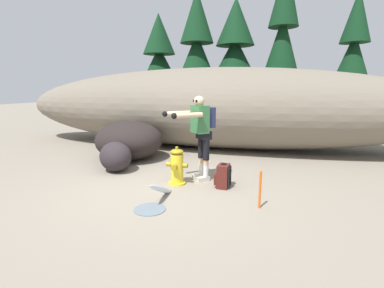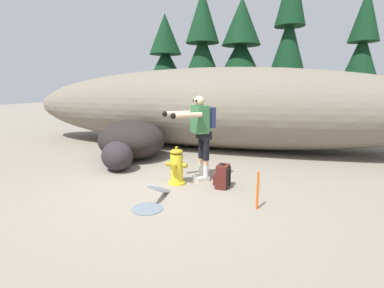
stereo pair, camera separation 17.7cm
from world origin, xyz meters
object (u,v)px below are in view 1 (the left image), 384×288
spare_backpack (223,176)px  boulder_mid (116,157)px  boulder_large (129,140)px  survey_stake (260,190)px  utility_worker (200,127)px  fire_hydrant (177,167)px

spare_backpack → boulder_mid: bearing=-6.1°
boulder_large → survey_stake: (3.48, -2.20, -0.20)m
utility_worker → boulder_mid: (-1.98, 0.07, -0.75)m
spare_backpack → boulder_mid: 2.54m
utility_worker → boulder_large: utility_worker is taller
utility_worker → boulder_large: 2.58m
fire_hydrant → survey_stake: fire_hydrant is taller
spare_backpack → boulder_large: size_ratio=0.27×
spare_backpack → boulder_large: bearing=-25.6°
boulder_large → survey_stake: bearing=-32.2°
fire_hydrant → spare_backpack: 0.90m
boulder_large → survey_stake: boulder_large is taller
fire_hydrant → utility_worker: size_ratio=0.44×
boulder_large → survey_stake: size_ratio=2.92×
spare_backpack → boulder_mid: size_ratio=0.56×
boulder_mid → utility_worker: bearing=-2.0°
boulder_large → boulder_mid: size_ratio=2.08×
fire_hydrant → boulder_large: 2.41m
utility_worker → survey_stake: utility_worker is taller
spare_backpack → boulder_mid: (-2.51, 0.35, 0.12)m
fire_hydrant → boulder_large: size_ratio=0.42×
fire_hydrant → boulder_mid: fire_hydrant is taller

